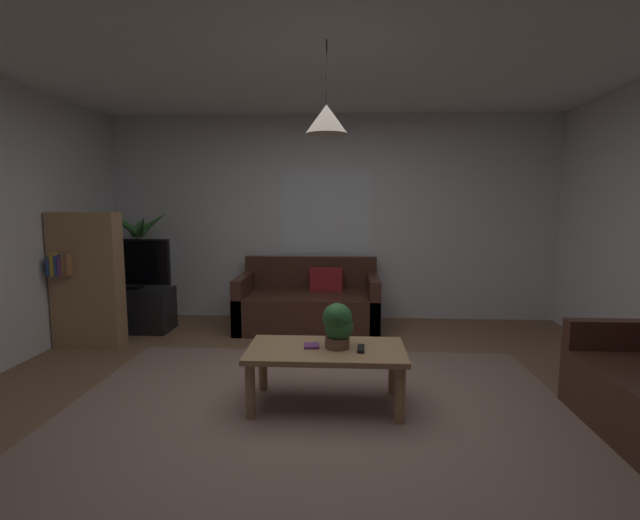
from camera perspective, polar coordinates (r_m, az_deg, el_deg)
name	(u,v)px	position (r m, az deg, el deg)	size (l,w,h in m)	color
floor	(318,405)	(3.60, -0.29, -17.62)	(5.68, 5.20, 0.02)	brown
rug	(316,416)	(3.41, -0.50, -18.81)	(3.69, 2.86, 0.01)	gray
wall_back	(330,218)	(5.89, 1.29, 5.23)	(5.80, 0.06, 2.59)	silver
ceiling	(317,39)	(3.44, -0.32, 25.81)	(5.68, 5.20, 0.02)	white
window_pane	(325,213)	(5.86, 0.61, 5.92)	(1.13, 0.01, 1.05)	white
couch_under_window	(309,305)	(5.50, -1.39, -5.67)	(1.65, 0.90, 0.82)	#47281E
coffee_table	(326,357)	(3.43, 0.76, -11.99)	(1.15, 0.61, 0.44)	#A87F56
book_on_table_0	(311,346)	(3.43, -1.07, -10.64)	(0.11, 0.11, 0.02)	#72387F
remote_on_table_0	(337,343)	(3.49, 2.12, -10.27)	(0.05, 0.16, 0.02)	black
remote_on_table_1	(361,349)	(3.37, 5.12, -10.95)	(0.05, 0.16, 0.02)	black
potted_plant_on_table	(338,323)	(3.37, 2.20, -7.85)	(0.23, 0.23, 0.33)	brown
tv_stand	(133,309)	(5.82, -22.30, -5.73)	(0.90, 0.44, 0.50)	black
tv	(129,263)	(5.71, -22.66, -0.38)	(0.95, 0.16, 0.58)	black
potted_palm_corner	(141,271)	(6.16, -21.44, -1.32)	(0.77, 0.78, 1.42)	beige
bookshelf_corner	(86,280)	(5.31, -27.09, -2.19)	(0.70, 0.31, 1.40)	#A87F56
pendant_lamp	(327,119)	(3.29, 0.82, 17.16)	(0.29, 0.29, 0.62)	black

